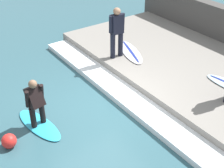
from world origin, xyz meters
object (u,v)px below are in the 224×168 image
at_px(marker_buoy, 9,141).
at_px(surfer_riding, 35,101).
at_px(surfboard_riding, 39,125).
at_px(surfer_waiting_near, 117,30).
at_px(surfboard_waiting_near, 131,52).

bearing_deg(marker_buoy, surfer_riding, 19.70).
relative_size(surfboard_riding, surfer_riding, 1.34).
distance_m(surfboard_riding, surfer_waiting_near, 4.00).
distance_m(surfer_waiting_near, surfboard_waiting_near, 1.08).
height_order(surfboard_riding, surfboard_waiting_near, surfboard_waiting_near).
height_order(surfer_riding, surfer_waiting_near, surfer_waiting_near).
height_order(surfer_riding, marker_buoy, surfer_riding).
bearing_deg(surfboard_waiting_near, marker_buoy, -161.20).
distance_m(surfboard_riding, surfboard_waiting_near, 4.31).
bearing_deg(surfer_waiting_near, surfboard_waiting_near, -5.31).
relative_size(surfboard_riding, surfer_waiting_near, 1.04).
bearing_deg(surfer_riding, surfboard_riding, -14.04).
height_order(surfboard_waiting_near, marker_buoy, surfboard_waiting_near).
bearing_deg(marker_buoy, surfboard_waiting_near, 18.80).
relative_size(surfer_waiting_near, surfboard_waiting_near, 0.88).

